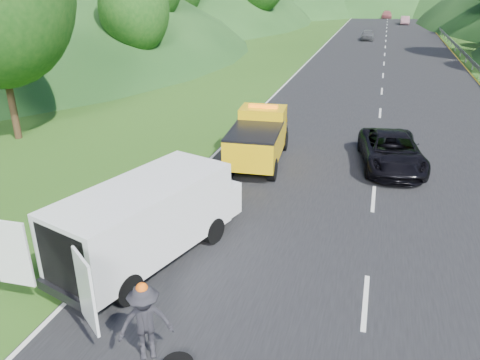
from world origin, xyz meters
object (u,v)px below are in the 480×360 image
(child, at_px, (183,225))
(passing_suv, at_px, (389,167))
(suitcase, at_px, (152,206))
(tow_truck, at_px, (259,137))
(worker, at_px, (149,357))
(woman, at_px, (198,203))
(white_van, at_px, (149,217))

(child, xyz_separation_m, passing_suv, (6.28, 7.00, 0.00))
(suitcase, xyz_separation_m, passing_suv, (7.51, 6.65, -0.31))
(tow_truck, distance_m, worker, 11.54)
(suitcase, bearing_deg, woman, 47.05)
(child, relative_size, worker, 0.58)
(suitcase, bearing_deg, white_van, -63.83)
(child, distance_m, suitcase, 1.31)
(white_van, bearing_deg, worker, -47.62)
(tow_truck, bearing_deg, white_van, -101.51)
(white_van, xyz_separation_m, child, (0.06, 2.02, -1.28))
(white_van, distance_m, woman, 3.82)
(child, xyz_separation_m, worker, (1.54, -5.43, 0.00))
(woman, xyz_separation_m, suitcase, (-1.15, -1.23, 0.31))
(tow_truck, distance_m, child, 6.22)
(tow_truck, xyz_separation_m, suitcase, (-2.15, -5.69, -0.79))
(suitcase, bearing_deg, tow_truck, 69.30)
(woman, height_order, passing_suv, woman)
(white_van, relative_size, child, 6.90)
(woman, bearing_deg, passing_suv, -72.27)
(tow_truck, relative_size, worker, 3.14)
(white_van, xyz_separation_m, passing_suv, (6.34, 9.02, -1.28))
(tow_truck, distance_m, suitcase, 6.14)
(child, bearing_deg, woman, 106.20)
(tow_truck, xyz_separation_m, worker, (0.61, -11.48, -1.10))
(suitcase, bearing_deg, passing_suv, 41.54)
(passing_suv, bearing_deg, tow_truck, -178.26)
(child, bearing_deg, tow_truck, 94.67)
(child, height_order, suitcase, suitcase)
(worker, bearing_deg, white_van, 83.34)
(woman, relative_size, worker, 0.99)
(suitcase, bearing_deg, worker, -64.44)
(woman, height_order, suitcase, woman)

